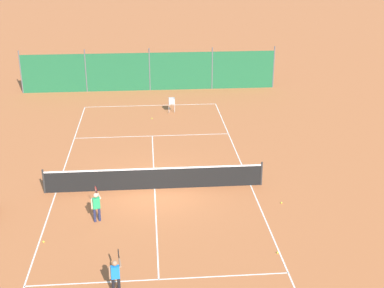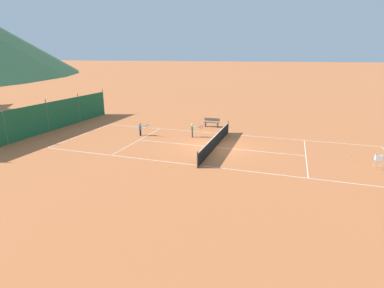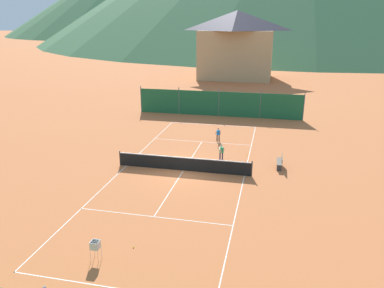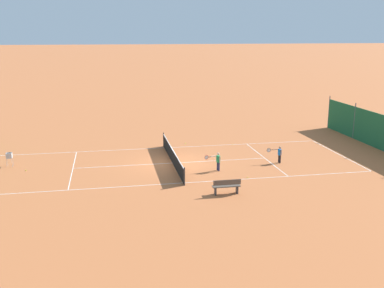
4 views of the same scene
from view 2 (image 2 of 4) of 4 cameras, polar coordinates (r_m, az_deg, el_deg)
The scene contains 12 objects.
ground_plane at distance 22.56m, azimuth 4.49°, elevation -0.62°, with size 600.00×600.00×0.00m, color #BC6638.
court_line_markings at distance 22.56m, azimuth 4.49°, elevation -0.61°, with size 8.25×23.85×0.01m.
tennis_net at distance 22.41m, azimuth 4.52°, elevation 0.60°, with size 9.18×0.08×1.06m.
windscreen_fence_far at distance 29.84m, azimuth -25.81°, elevation 4.62°, with size 17.28×0.08×2.90m.
player_far_service at distance 25.07m, azimuth 0.18°, elevation 2.81°, with size 0.38×1.02×1.16m.
player_near_service at distance 25.94m, azimuth -9.74°, elevation 2.99°, with size 0.38×0.98×1.12m.
tennis_ball_far_corner at distance 27.27m, azimuth -1.49°, elevation 2.54°, with size 0.07×0.07×0.07m, color #CCE033.
tennis_ball_alley_right at distance 18.56m, azimuth -4.59°, elevation -4.37°, with size 0.07×0.07×0.07m, color #CCE033.
tennis_ball_near_corner at distance 22.34m, azimuth 28.17°, elevation -2.69°, with size 0.07×0.07×0.07m, color #CCE033.
tennis_ball_by_net_right at distance 20.91m, azimuth -12.45°, elevation -2.27°, with size 0.07×0.07×0.07m, color #CCE033.
ball_hopper at distance 21.27m, azimuth 31.96°, elevation -2.40°, with size 0.36×0.36×0.89m.
courtside_bench at distance 28.86m, azimuth 3.77°, elevation 4.15°, with size 0.36×1.50×0.84m.
Camera 2 is at (-20.95, -5.07, 6.66)m, focal length 28.00 mm.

